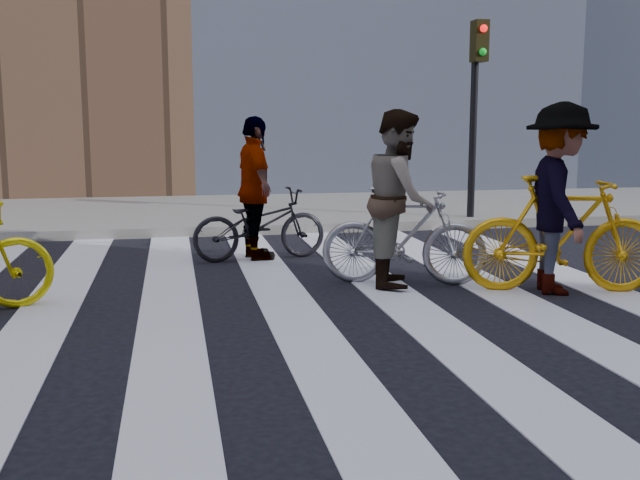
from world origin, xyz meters
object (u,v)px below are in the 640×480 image
object	(u,v)px
rider_rear	(255,189)
bike_dark_rear	(260,224)
rider_mid	(400,198)
bike_silver_mid	(404,236)
traffic_signal	(476,87)
rider_right	(559,199)
bike_yellow_right	(562,234)

from	to	relation	value
rider_rear	bike_dark_rear	bearing A→B (deg)	-99.33
rider_mid	bike_silver_mid	bearing A→B (deg)	-72.01
traffic_signal	bike_dark_rear	world-z (taller)	traffic_signal
rider_right	bike_yellow_right	bearing A→B (deg)	-75.63
bike_dark_rear	rider_rear	distance (m)	0.45
bike_silver_mid	rider_right	xyz separation A→B (m)	(1.41, -0.66, 0.44)
bike_dark_rear	traffic_signal	bearing A→B (deg)	-67.59
bike_silver_mid	rider_mid	distance (m)	0.41
bike_yellow_right	bike_dark_rear	distance (m)	3.69
rider_mid	rider_rear	xyz separation A→B (m)	(-1.34, 1.75, -0.03)
traffic_signal	bike_silver_mid	size ratio (longest dim) A/B	1.91
traffic_signal	rider_rear	bearing A→B (deg)	-148.59
traffic_signal	rider_mid	distance (m)	5.03
rider_mid	traffic_signal	bearing A→B (deg)	-13.72
traffic_signal	rider_rear	xyz separation A→B (m)	(-3.88, -2.37, -1.38)
traffic_signal	bike_yellow_right	xyz separation A→B (m)	(-1.04, -4.78, -1.68)
traffic_signal	rider_mid	xyz separation A→B (m)	(-2.55, -4.12, -1.35)
bike_silver_mid	rider_right	bearing A→B (deg)	-97.13
bike_silver_mid	rider_mid	bearing A→B (deg)	107.99
traffic_signal	bike_dark_rear	distance (m)	4.86
traffic_signal	rider_rear	world-z (taller)	traffic_signal
rider_rear	bike_yellow_right	bearing A→B (deg)	-139.61
rider_right	bike_silver_mid	bearing A→B (deg)	79.24
bike_yellow_right	bike_dark_rear	size ratio (longest dim) A/B	1.16
bike_silver_mid	rider_rear	xyz separation A→B (m)	(-1.39, 1.75, 0.37)
rider_right	bike_dark_rear	bearing A→B (deg)	63.08
bike_silver_mid	rider_mid	world-z (taller)	rider_mid
bike_yellow_right	rider_mid	size ratio (longest dim) A/B	1.07
traffic_signal	rider_mid	size ratio (longest dim) A/B	1.79
rider_right	rider_rear	size ratio (longest dim) A/B	1.07
bike_yellow_right	rider_right	size ratio (longest dim) A/B	1.03
traffic_signal	rider_right	distance (m)	5.08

